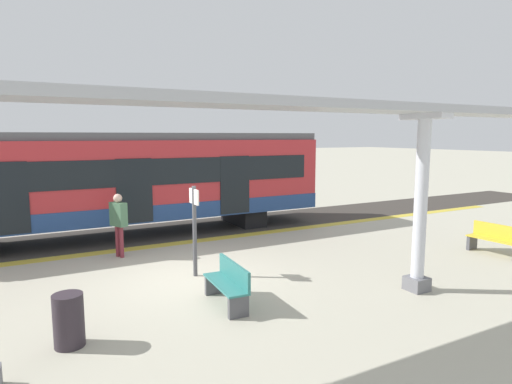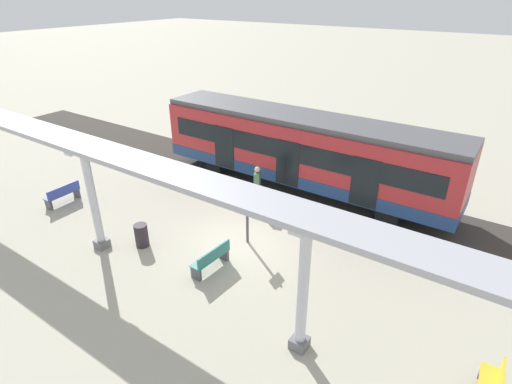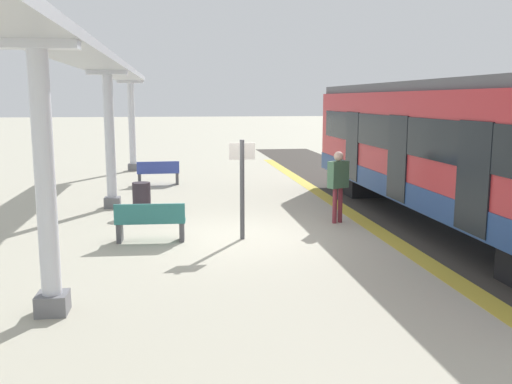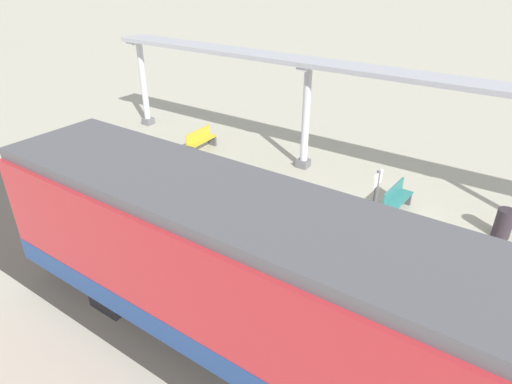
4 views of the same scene
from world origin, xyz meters
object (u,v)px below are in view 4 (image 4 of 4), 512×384
Objects in this scene: bench_far_end at (201,140)px; platform_info_sign at (375,200)px; canopy_pillar_fourth at (144,84)px; bench_mid_platform at (396,199)px; passenger_waiting_near_edge at (387,273)px; canopy_pillar_third at (306,118)px; trash_bin at (504,223)px; train_near_carriage at (301,301)px.

platform_info_sign is at bearing -105.43° from bench_far_end.
platform_info_sign is at bearing -104.60° from canopy_pillar_fourth.
canopy_pillar_fourth reaches higher than bench_mid_platform.
passenger_waiting_near_edge is at bearing -112.87° from canopy_pillar_fourth.
bench_mid_platform is at bearing -91.96° from bench_far_end.
bench_mid_platform is at bearing -107.28° from canopy_pillar_third.
trash_bin is 0.40× the size of platform_info_sign.
bench_mid_platform is at bearing 96.66° from trash_bin.
bench_mid_platform is 0.85× the size of passenger_waiting_near_edge.
trash_bin reaches higher than bench_mid_platform.
bench_far_end is at bearing 74.57° from platform_info_sign.
bench_far_end is at bearing -102.94° from canopy_pillar_fourth.
trash_bin is at bearing -89.66° from bench_far_end.
canopy_pillar_third is 2.53× the size of bench_mid_platform.
trash_bin is at bearing -52.09° from platform_info_sign.
train_near_carriage is at bearing 163.90° from passenger_waiting_near_edge.
passenger_waiting_near_edge is at bearing -137.75° from canopy_pillar_third.
bench_far_end is 1.75× the size of trash_bin.
platform_info_sign is (5.08, 0.57, -0.50)m from train_near_carriage.
bench_far_end is (-0.96, -4.16, -1.51)m from canopy_pillar_fourth.
bench_far_end is (0.28, 8.29, 0.00)m from bench_mid_platform.
bench_far_end is at bearing 50.23° from train_near_carriage.
bench_far_end is at bearing 102.53° from canopy_pillar_third.
canopy_pillar_third is 5.15m from platform_info_sign.
canopy_pillar_third is 4.42× the size of trash_bin.
trash_bin is 0.49× the size of passenger_waiting_near_edge.
platform_info_sign is 2.87m from passenger_waiting_near_edge.
train_near_carriage is 3.58× the size of canopy_pillar_fourth.
canopy_pillar_fourth reaches higher than train_near_carriage.
canopy_pillar_third is at bearing 50.73° from platform_info_sign.
passenger_waiting_near_edge is at bearing -153.01° from platform_info_sign.
train_near_carriage is 2.72m from passenger_waiting_near_edge.
canopy_pillar_third is at bearing 72.72° from bench_mid_platform.
train_near_carriage is at bearing 161.78° from trash_bin.
canopy_pillar_fourth is 1.75× the size of platform_info_sign.
canopy_pillar_fourth is 12.86m from platform_info_sign.
bench_mid_platform is 1.00× the size of bench_far_end.
train_near_carriage is 9.47m from canopy_pillar_third.
bench_mid_platform is at bearing 15.66° from passenger_waiting_near_edge.
canopy_pillar_fourth is 2.53× the size of bench_far_end.
train_near_carriage is 6.26× the size of platform_info_sign.
trash_bin is at bearing -19.29° from passenger_waiting_near_edge.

